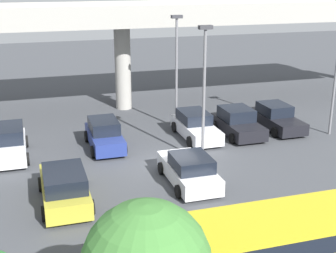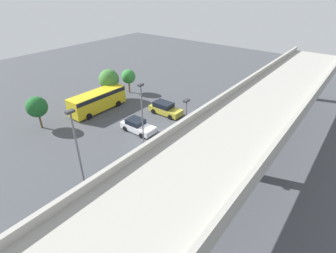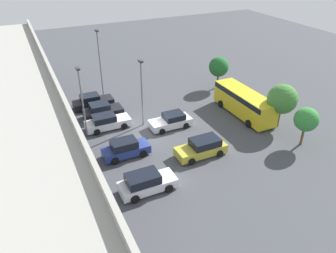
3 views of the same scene
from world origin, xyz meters
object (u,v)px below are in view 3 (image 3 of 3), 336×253
(shuttle_bus, at_px, (244,101))
(lamp_post_near_aisle, at_px, (142,88))
(parked_car_3, at_px, (171,121))
(parked_car_1, at_px, (202,148))
(lamp_post_mid_lot, at_px, (82,97))
(parked_car_4, at_px, (107,122))
(lamp_post_by_overpass, at_px, (100,59))
(tree_front_right, at_px, (219,67))
(parked_car_6, at_px, (92,101))
(parked_car_5, at_px, (102,111))
(tree_front_centre, at_px, (282,99))
(parked_car_0, at_px, (146,183))
(parked_car_2, at_px, (126,149))
(tree_front_left, at_px, (306,120))

(shuttle_bus, relative_size, lamp_post_near_aisle, 1.18)
(parked_car_3, bearing_deg, parked_car_1, 92.94)
(parked_car_3, distance_m, lamp_post_mid_lot, 9.64)
(parked_car_3, xyz_separation_m, parked_car_4, (2.67, 6.32, 0.04))
(parked_car_3, height_order, lamp_post_mid_lot, lamp_post_mid_lot)
(parked_car_4, relative_size, lamp_post_by_overpass, 0.57)
(shuttle_bus, xyz_separation_m, tree_front_right, (7.97, -1.63, 1.29))
(parked_car_6, distance_m, tree_front_right, 17.08)
(parked_car_6, bearing_deg, parked_car_5, -82.65)
(parked_car_1, distance_m, tree_front_centre, 10.55)
(parked_car_1, bearing_deg, tree_front_centre, -173.60)
(shuttle_bus, relative_size, lamp_post_by_overpass, 1.03)
(lamp_post_by_overpass, bearing_deg, parked_car_3, -158.42)
(parked_car_5, xyz_separation_m, shuttle_bus, (-6.41, -14.86, 0.90))
(parked_car_4, bearing_deg, parked_car_6, 91.50)
(parked_car_0, xyz_separation_m, lamp_post_near_aisle, (10.17, -3.74, 3.54))
(parked_car_3, relative_size, parked_car_4, 0.95)
(parked_car_5, xyz_separation_m, lamp_post_mid_lot, (-3.28, 2.56, 3.59))
(parked_car_0, distance_m, parked_car_2, 5.39)
(lamp_post_near_aisle, bearing_deg, parked_car_2, 142.73)
(tree_front_right, bearing_deg, lamp_post_by_overpass, 74.39)
(lamp_post_near_aisle, bearing_deg, lamp_post_by_overpass, 10.97)
(lamp_post_near_aisle, xyz_separation_m, tree_front_centre, (-6.55, -13.08, -1.10))
(parked_car_1, distance_m, parked_car_3, 6.00)
(tree_front_left, relative_size, tree_front_centre, 0.82)
(tree_front_right, bearing_deg, parked_car_2, 121.25)
(parked_car_1, distance_m, parked_car_6, 15.93)
(parked_car_1, relative_size, tree_front_right, 1.13)
(parked_car_5, relative_size, lamp_post_near_aisle, 0.60)
(parked_car_6, bearing_deg, tree_front_centre, -38.00)
(parked_car_1, bearing_deg, parked_car_4, -52.54)
(parked_car_0, xyz_separation_m, parked_car_5, (13.92, -0.23, -0.04))
(parked_car_2, relative_size, shuttle_bus, 0.51)
(parked_car_0, xyz_separation_m, tree_front_right, (15.48, -16.73, 2.15))
(parked_car_4, relative_size, tree_front_right, 1.12)
(parked_car_2, relative_size, tree_front_centre, 0.91)
(lamp_post_mid_lot, bearing_deg, parked_car_1, -132.30)
(parked_car_5, height_order, lamp_post_by_overpass, lamp_post_by_overpass)
(lamp_post_mid_lot, relative_size, tree_front_right, 1.72)
(parked_car_4, relative_size, tree_front_left, 1.20)
(lamp_post_mid_lot, bearing_deg, parked_car_5, -38.02)
(parked_car_3, bearing_deg, parked_car_4, -22.87)
(parked_car_6, distance_m, lamp_post_by_overpass, 5.41)
(lamp_post_mid_lot, bearing_deg, parked_car_3, -104.07)
(tree_front_left, bearing_deg, shuttle_bus, 10.02)
(parked_car_6, relative_size, lamp_post_near_aisle, 0.65)
(parked_car_3, bearing_deg, tree_front_centre, 155.25)
(shuttle_bus, bearing_deg, lamp_post_by_overpass, 47.43)
(parked_car_1, height_order, parked_car_6, parked_car_1)
(parked_car_4, bearing_deg, parked_car_1, -52.54)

